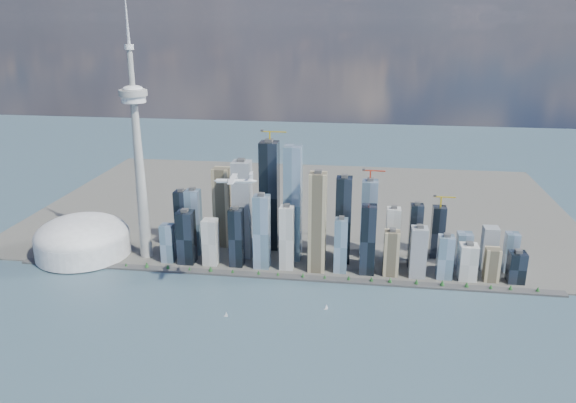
# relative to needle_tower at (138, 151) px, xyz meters

# --- Properties ---
(ground) EXTENTS (4000.00, 4000.00, 0.00)m
(ground) POSITION_rel_needle_tower_xyz_m (300.00, -310.00, -235.84)
(ground) COLOR #2D4150
(ground) RESTS_ON ground
(seawall) EXTENTS (1100.00, 22.00, 4.00)m
(seawall) POSITION_rel_needle_tower_xyz_m (300.00, -60.00, -233.84)
(seawall) COLOR #383838
(seawall) RESTS_ON ground
(land) EXTENTS (1400.00, 900.00, 3.00)m
(land) POSITION_rel_needle_tower_xyz_m (300.00, 390.00, -234.34)
(land) COLOR #4C4C47
(land) RESTS_ON ground
(shoreline_trees) EXTENTS (960.53, 7.20, 8.80)m
(shoreline_trees) POSITION_rel_needle_tower_xyz_m (300.00, -60.00, -227.06)
(shoreline_trees) COLOR #3F2D1E
(shoreline_trees) RESTS_ON seawall
(skyscraper_cluster) EXTENTS (736.00, 142.00, 268.54)m
(skyscraper_cluster) POSITION_rel_needle_tower_xyz_m (359.62, 26.82, -152.28)
(skyscraper_cluster) COLOR black
(skyscraper_cluster) RESTS_ON land
(needle_tower) EXTENTS (56.00, 56.00, 550.50)m
(needle_tower) POSITION_rel_needle_tower_xyz_m (0.00, 0.00, 0.00)
(needle_tower) COLOR gray
(needle_tower) RESTS_ON land
(dome_stadium) EXTENTS (200.00, 200.00, 86.00)m
(dome_stadium) POSITION_rel_needle_tower_xyz_m (-140.00, -10.00, -196.40)
(dome_stadium) COLOR silver
(dome_stadium) RESTS_ON land
(airplane) EXTENTS (72.95, 64.61, 17.77)m
(airplane) POSITION_rel_needle_tower_xyz_m (248.44, -192.52, 2.84)
(airplane) COLOR white
(airplane) RESTS_ON ground
(sailboat_west) EXTENTS (7.32, 2.40, 10.13)m
(sailboat_west) POSITION_rel_needle_tower_xyz_m (233.31, -226.15, -232.59)
(sailboat_west) COLOR silver
(sailboat_west) RESTS_ON ground
(sailboat_east) EXTENTS (7.54, 4.46, 10.71)m
(sailboat_east) POSITION_rel_needle_tower_xyz_m (404.97, -176.67, -232.40)
(sailboat_east) COLOR silver
(sailboat_east) RESTS_ON ground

